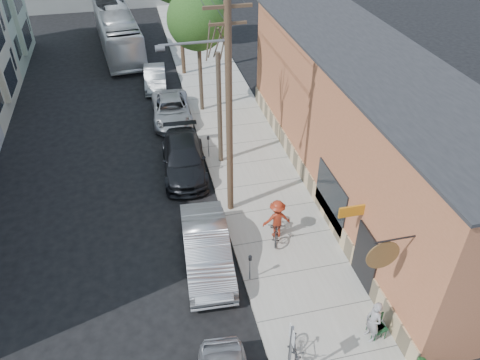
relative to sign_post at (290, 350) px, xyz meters
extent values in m
plane|color=black|center=(-2.35, 4.37, -1.83)|extent=(120.00, 120.00, 0.00)
cube|color=#ACA99F|center=(1.90, 15.37, -1.76)|extent=(4.50, 58.00, 0.15)
cube|color=#B26542|center=(6.65, 9.37, 1.42)|extent=(5.00, 20.00, 6.50)
cube|color=#2B2B2D|center=(6.65, 9.37, 4.72)|extent=(5.20, 20.20, 0.12)
cube|color=tan|center=(4.13, 9.37, -1.28)|extent=(0.10, 20.00, 1.10)
cube|color=black|center=(4.12, 3.37, -0.53)|extent=(0.10, 1.60, 2.60)
cube|color=black|center=(4.12, 6.87, -0.23)|extent=(0.08, 3.00, 2.20)
cylinder|color=brown|center=(3.20, 1.17, 2.07)|extent=(1.10, 0.06, 1.10)
cube|color=#BE7616|center=(3.65, 4.17, 1.27)|extent=(1.00, 0.08, 0.45)
cube|color=#A5B79B|center=(-11.60, 30.37, 2.67)|extent=(1.10, 3.20, 7.00)
cube|color=slate|center=(0.00, 0.00, -0.28)|extent=(0.07, 0.07, 2.80)
cube|color=silver|center=(0.00, 0.00, 0.72)|extent=(0.02, 0.45, 0.60)
cylinder|color=slate|center=(-0.10, 4.43, -1.13)|extent=(0.06, 0.06, 1.10)
cylinder|color=black|center=(-0.10, 4.43, -0.53)|extent=(0.14, 0.14, 0.18)
cylinder|color=slate|center=(-0.10, 13.45, -1.13)|extent=(0.06, 0.06, 1.10)
cylinder|color=black|center=(-0.10, 13.45, -0.53)|extent=(0.14, 0.14, 0.18)
cylinder|color=#503A28|center=(0.10, 8.88, 3.32)|extent=(0.28, 0.28, 10.00)
cube|color=#503A28|center=(0.10, 8.88, 7.52)|extent=(1.80, 0.12, 0.12)
cube|color=#503A28|center=(0.10, 8.88, 6.92)|extent=(1.40, 0.10, 0.10)
cylinder|color=slate|center=(-2.40, 8.88, 6.22)|extent=(0.35, 0.24, 0.24)
cylinder|color=#503A28|center=(0.10, 24.83, 3.32)|extent=(0.28, 0.28, 10.00)
cylinder|color=#44392C|center=(0.45, 12.90, 1.32)|extent=(0.24, 0.24, 6.00)
cylinder|color=#44392C|center=(0.45, 18.93, 0.99)|extent=(0.24, 0.24, 5.34)
sphere|color=#2C571E|center=(0.45, 18.93, 3.99)|extent=(3.50, 3.50, 3.50)
cylinder|color=#44392C|center=(0.45, 30.58, 0.97)|extent=(0.24, 0.24, 5.30)
imported|color=gray|center=(3.28, 0.88, -0.82)|extent=(0.49, 0.68, 1.73)
imported|color=maroon|center=(1.62, 6.58, -0.75)|extent=(1.22, 0.72, 1.86)
imported|color=black|center=(1.62, 6.58, -1.14)|extent=(1.32, 2.20, 1.09)
imported|color=black|center=(0.45, 0.67, -1.19)|extent=(0.86, 1.72, 0.99)
imported|color=#96979D|center=(-1.55, 5.76, -0.98)|extent=(2.11, 5.26, 1.70)
imported|color=black|center=(-1.55, 12.59, -1.06)|extent=(2.50, 5.47, 1.55)
imported|color=#A3A6AA|center=(-1.55, 18.23, -1.15)|extent=(2.47, 5.01, 1.37)
imported|color=#959A9C|center=(-2.11, 23.23, -1.16)|extent=(1.70, 4.18, 1.35)
imported|color=white|center=(-4.35, 30.82, -0.23)|extent=(3.82, 11.74, 3.21)
camera|label=1|loc=(-3.35, -7.65, 12.34)|focal=35.00mm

